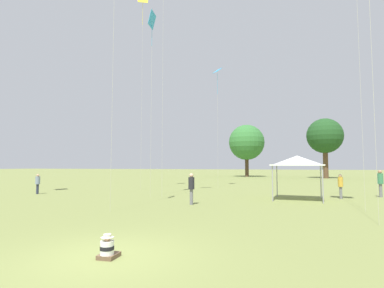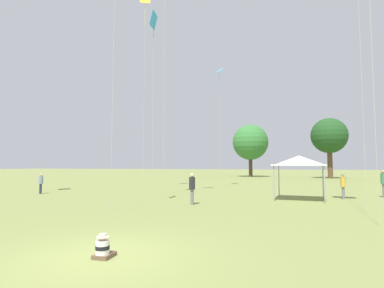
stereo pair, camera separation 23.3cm
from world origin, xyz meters
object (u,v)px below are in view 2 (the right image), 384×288
(person_standing_1, at_px, (384,181))
(distant_tree_0, at_px, (250,142))
(seated_toddler, at_px, (103,248))
(distant_tree_1, at_px, (329,136))
(person_standing_3, at_px, (343,184))
(kite_2, at_px, (220,76))
(kite_4, at_px, (153,26))
(kite_5, at_px, (145,10))
(person_standing_0, at_px, (41,182))
(person_standing_2, at_px, (192,186))
(canopy_tent, at_px, (299,161))

(person_standing_1, bearing_deg, distant_tree_0, 23.18)
(seated_toddler, xyz_separation_m, person_standing_1, (10.72, 17.14, 0.88))
(seated_toddler, xyz_separation_m, distant_tree_1, (11.72, 48.14, 6.85))
(person_standing_3, xyz_separation_m, kite_2, (-9.69, 7.91, 10.31))
(kite_2, xyz_separation_m, kite_4, (-2.70, -10.45, 0.90))
(seated_toddler, height_order, kite_5, kite_5)
(person_standing_1, height_order, kite_4, kite_4)
(person_standing_3, bearing_deg, kite_5, 176.30)
(person_standing_0, xyz_separation_m, person_standing_2, (13.04, -2.72, 0.14))
(person_standing_0, relative_size, canopy_tent, 0.45)
(person_standing_0, relative_size, person_standing_2, 0.87)
(kite_4, distance_m, distant_tree_1, 39.29)
(person_standing_0, height_order, distant_tree_1, distant_tree_1)
(distant_tree_1, bearing_deg, person_standing_3, -96.68)
(person_standing_2, height_order, distant_tree_0, distant_tree_0)
(person_standing_2, xyz_separation_m, distant_tree_0, (-0.93, 41.59, 5.50))
(kite_2, distance_m, kite_4, 10.83)
(kite_4, bearing_deg, person_standing_0, -49.14)
(distant_tree_0, bearing_deg, kite_4, -94.20)
(distant_tree_1, bearing_deg, seated_toddler, -103.68)
(person_standing_1, bearing_deg, kite_2, 67.60)
(person_standing_1, distance_m, distant_tree_1, 31.58)
(seated_toddler, height_order, person_standing_2, person_standing_2)
(person_standing_1, bearing_deg, person_standing_0, 103.91)
(person_standing_2, bearing_deg, distant_tree_0, -118.36)
(person_standing_3, relative_size, kite_5, 0.09)
(person_standing_3, height_order, distant_tree_0, distant_tree_0)
(seated_toddler, bearing_deg, person_standing_2, 93.00)
(seated_toddler, relative_size, kite_5, 0.03)
(person_standing_2, distance_m, distant_tree_1, 40.75)
(kite_2, xyz_separation_m, distant_tree_0, (0.14, 28.22, -4.73))
(person_standing_0, distance_m, person_standing_2, 13.33)
(person_standing_2, bearing_deg, distant_tree_1, -137.67)
(person_standing_1, bearing_deg, seated_toddler, 151.25)
(person_standing_1, height_order, kite_5, kite_5)
(canopy_tent, xyz_separation_m, kite_4, (-9.66, -1.24, 9.70))
(person_standing_1, distance_m, person_standing_3, 3.42)
(canopy_tent, bearing_deg, person_standing_0, -175.67)
(person_standing_2, relative_size, distant_tree_0, 0.18)
(person_standing_0, distance_m, person_standing_3, 21.83)
(person_standing_3, xyz_separation_m, distant_tree_1, (3.85, 32.88, 6.12))
(kite_2, relative_size, distant_tree_1, 1.20)
(distant_tree_0, bearing_deg, person_standing_3, -75.19)
(person_standing_2, xyz_separation_m, kite_2, (-1.07, 13.36, 10.22))
(kite_2, bearing_deg, person_standing_3, 48.97)
(person_standing_1, distance_m, distant_tree_0, 36.83)
(kite_2, xyz_separation_m, distant_tree_1, (13.54, 24.96, -4.19))
(person_standing_2, xyz_separation_m, canopy_tent, (5.89, 4.16, 1.43))
(person_standing_3, height_order, distant_tree_1, distant_tree_1)
(canopy_tent, distance_m, distant_tree_0, 38.26)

